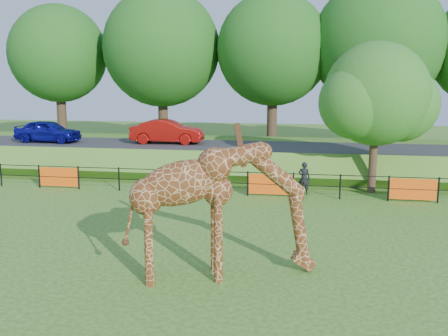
# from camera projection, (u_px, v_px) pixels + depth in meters

# --- Properties ---
(ground) EXTENTS (90.00, 90.00, 0.00)m
(ground) POSITION_uv_depth(u_px,v_px,m) (148.00, 254.00, 14.74)
(ground) COLOR #316519
(ground) RESTS_ON ground
(giraffe) EXTENTS (5.03, 2.44, 3.57)m
(giraffe) POSITION_uv_depth(u_px,v_px,m) (222.00, 211.00, 12.76)
(giraffe) COLOR #5E2F13
(giraffe) RESTS_ON ground
(perimeter_fence) EXTENTS (28.07, 0.10, 1.10)m
(perimeter_fence) POSITION_uv_depth(u_px,v_px,m) (204.00, 182.00, 22.41)
(perimeter_fence) COLOR black
(perimeter_fence) RESTS_ON ground
(embankment) EXTENTS (40.00, 9.00, 1.30)m
(embankment) POSITION_uv_depth(u_px,v_px,m) (230.00, 155.00, 29.67)
(embankment) COLOR #316519
(embankment) RESTS_ON ground
(road) EXTENTS (40.00, 5.00, 0.12)m
(road) POSITION_uv_depth(u_px,v_px,m) (226.00, 147.00, 28.09)
(road) COLOR #2E2E31
(road) RESTS_ON embankment
(car_blue) EXTENTS (3.97, 1.77, 1.33)m
(car_blue) POSITION_uv_depth(u_px,v_px,m) (48.00, 131.00, 29.51)
(car_blue) COLOR #13139D
(car_blue) RESTS_ON road
(car_red) EXTENTS (4.23, 1.61, 1.38)m
(car_red) POSITION_uv_depth(u_px,v_px,m) (167.00, 132.00, 28.93)
(car_red) COLOR #B2110C
(car_red) RESTS_ON road
(visitor) EXTENTS (0.58, 0.42, 1.47)m
(visitor) POSITION_uv_depth(u_px,v_px,m) (304.00, 178.00, 22.33)
(visitor) COLOR black
(visitor) RESTS_ON ground
(tree_east) EXTENTS (5.40, 4.71, 6.76)m
(tree_east) POSITION_uv_depth(u_px,v_px,m) (378.00, 98.00, 22.08)
(tree_east) COLOR #342217
(tree_east) RESTS_ON ground
(bg_tree_line) EXTENTS (37.30, 8.80, 11.82)m
(bg_tree_line) POSITION_uv_depth(u_px,v_px,m) (271.00, 49.00, 34.51)
(bg_tree_line) COLOR #342217
(bg_tree_line) RESTS_ON ground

